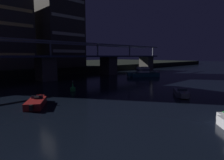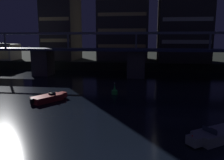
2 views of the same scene
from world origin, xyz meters
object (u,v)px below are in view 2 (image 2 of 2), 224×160
at_px(river_bridge, 136,58).
at_px(tower_west_tall, 124,23).
at_px(tower_west_low, 61,10).
at_px(channel_buoy, 115,91).
at_px(speedboat_near_center, 49,98).
at_px(speedboat_mid_right, 215,136).
at_px(tower_central, 184,10).

xyz_separation_m(river_bridge, tower_west_tall, (-4.21, 16.89, 8.32)).
relative_size(tower_west_low, channel_buoy, 15.87).
bearing_deg(tower_west_low, river_bridge, -34.99).
xyz_separation_m(speedboat_near_center, speedboat_mid_right, (17.91, -9.41, 0.00)).
bearing_deg(speedboat_near_center, tower_west_tall, 80.26).
height_order(tower_central, speedboat_mid_right, tower_central).
bearing_deg(speedboat_near_center, speedboat_mid_right, -27.73).
bearing_deg(speedboat_near_center, tower_central, 57.22).
relative_size(tower_central, channel_buoy, 14.99).
xyz_separation_m(river_bridge, channel_buoy, (-2.61, -15.97, -3.58)).
xyz_separation_m(tower_west_low, tower_west_tall, (17.40, 1.77, -3.63)).
bearing_deg(tower_west_low, tower_west_tall, 5.80).
bearing_deg(tower_west_low, speedboat_near_center, -73.12).
xyz_separation_m(tower_west_low, speedboat_mid_right, (28.83, -45.41, -15.60)).
xyz_separation_m(tower_central, channel_buoy, (-13.99, -29.36, -14.76)).
distance_m(tower_central, channel_buoy, 35.72).
relative_size(tower_west_tall, speedboat_mid_right, 4.34).
xyz_separation_m(river_bridge, tower_central, (11.38, 13.39, 11.18)).
bearing_deg(channel_buoy, tower_central, 64.52).
xyz_separation_m(tower_west_tall, speedboat_near_center, (-6.48, -37.77, -11.96)).
xyz_separation_m(tower_west_tall, channel_buoy, (1.59, -32.86, -11.90)).
bearing_deg(tower_central, channel_buoy, -115.48).
xyz_separation_m(speedboat_near_center, channel_buoy, (8.07, 4.91, 0.06)).
bearing_deg(channel_buoy, river_bridge, 80.70).
bearing_deg(channel_buoy, speedboat_mid_right, -55.51).
distance_m(river_bridge, speedboat_near_center, 23.73).
relative_size(tower_west_tall, speedboat_near_center, 4.33).
relative_size(river_bridge, speedboat_near_center, 18.63).
distance_m(speedboat_near_center, speedboat_mid_right, 20.23).
relative_size(tower_west_low, speedboat_mid_right, 5.87).
bearing_deg(speedboat_mid_right, tower_central, 84.56).
distance_m(river_bridge, tower_central, 20.83).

